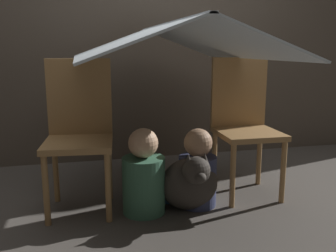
# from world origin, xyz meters

# --- Properties ---
(ground_plane) EXTENTS (8.80, 8.80, 0.00)m
(ground_plane) POSITION_xyz_m (0.00, 0.00, 0.00)
(ground_plane) COLOR #47423D
(wall_back) EXTENTS (7.00, 0.05, 2.50)m
(wall_back) POSITION_xyz_m (0.00, 1.15, 1.25)
(wall_back) COLOR #4C4238
(wall_back) RESTS_ON ground_plane
(chair_left) EXTENTS (0.45, 0.45, 0.95)m
(chair_left) POSITION_xyz_m (-0.56, 0.13, 0.52)
(chair_left) COLOR olive
(chair_left) RESTS_ON ground_plane
(chair_right) EXTENTS (0.42, 0.42, 0.95)m
(chair_right) POSITION_xyz_m (0.57, 0.13, 0.52)
(chair_right) COLOR olive
(chair_right) RESTS_ON ground_plane
(sheet_canopy) EXTENTS (1.13, 1.60, 0.22)m
(sheet_canopy) POSITION_xyz_m (0.00, 0.05, 1.06)
(sheet_canopy) COLOR silver
(person_front) EXTENTS (0.27, 0.27, 0.54)m
(person_front) POSITION_xyz_m (-0.18, -0.06, 0.23)
(person_front) COLOR #38664C
(person_front) RESTS_ON ground_plane
(person_second) EXTENTS (0.25, 0.25, 0.51)m
(person_second) POSITION_xyz_m (0.18, -0.03, 0.23)
(person_second) COLOR #2D3351
(person_second) RESTS_ON ground_plane
(dog) EXTENTS (0.37, 0.37, 0.41)m
(dog) POSITION_xyz_m (0.11, -0.11, 0.19)
(dog) COLOR #332D28
(dog) RESTS_ON ground_plane
(floor_cushion) EXTENTS (0.32, 0.26, 0.10)m
(floor_cushion) POSITION_xyz_m (-0.09, 0.15, 0.05)
(floor_cushion) COLOR #4C7FB2
(floor_cushion) RESTS_ON ground_plane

